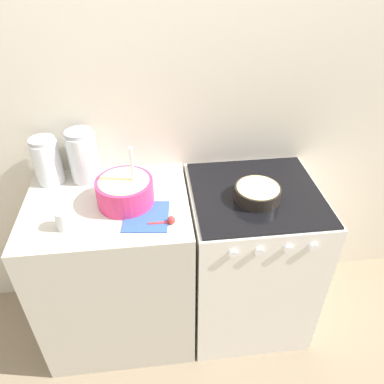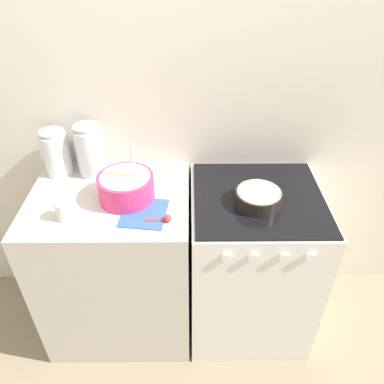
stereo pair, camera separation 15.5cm
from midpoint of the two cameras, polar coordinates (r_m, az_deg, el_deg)
ground_plane at (r=2.30m, az=-1.69°, el=-24.55°), size 12.00×12.00×0.00m
wall_back at (r=1.94m, az=-4.14°, el=11.70°), size 4.55×0.05×2.40m
countertop_cabinet at (r=2.13m, az=-13.39°, el=-11.54°), size 0.77×0.62×0.92m
stove at (r=2.14m, az=6.50°, el=-10.10°), size 0.65×0.64×0.92m
mixing_bowl at (r=1.76m, az=-12.69°, el=0.20°), size 0.26×0.26×0.29m
baking_pan at (r=1.77m, az=7.50°, el=-0.18°), size 0.22×0.22×0.07m
storage_jar_left at (r=2.01m, az=-23.23°, el=3.94°), size 0.14×0.14×0.24m
storage_jar_middle at (r=1.96m, az=-18.40°, el=4.71°), size 0.15×0.15×0.27m
tin_can at (r=1.71m, az=-21.43°, el=-4.01°), size 0.07×0.07×0.09m
recipe_page at (r=1.70m, az=-9.56°, el=-3.76°), size 0.22×0.24×0.01m
measuring_spoon at (r=1.64m, az=-6.31°, el=-4.46°), size 0.12×0.04×0.04m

